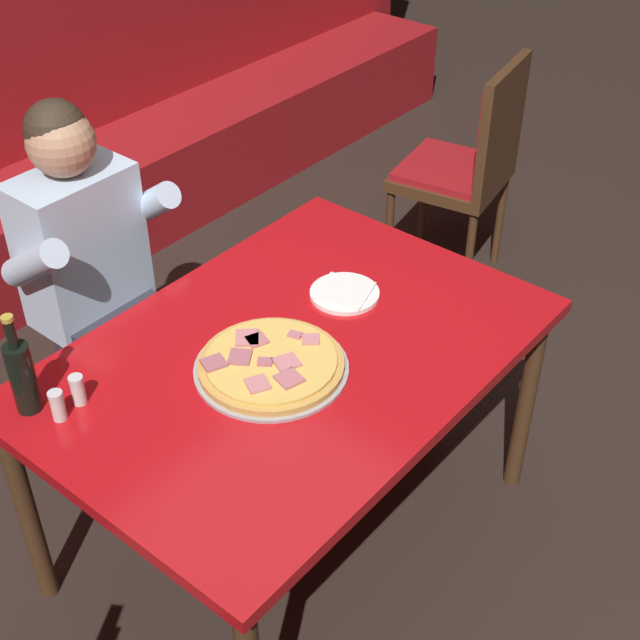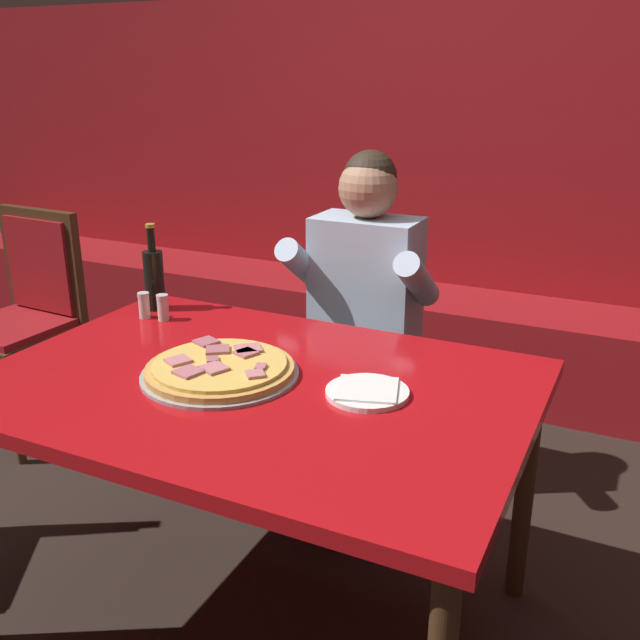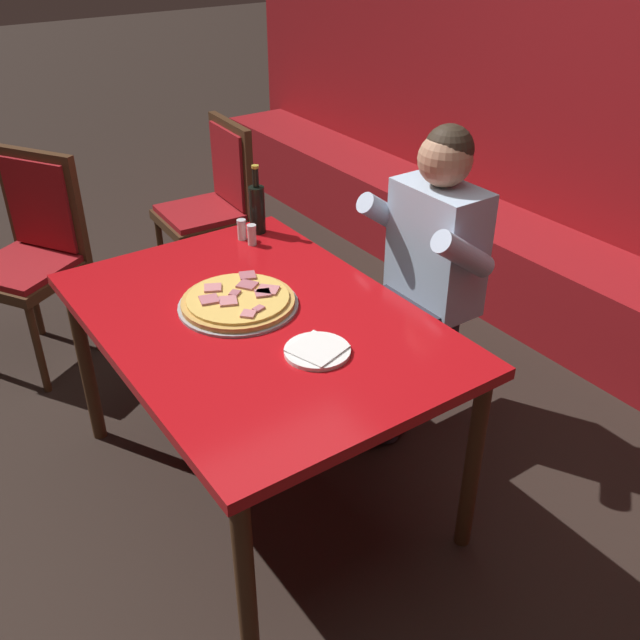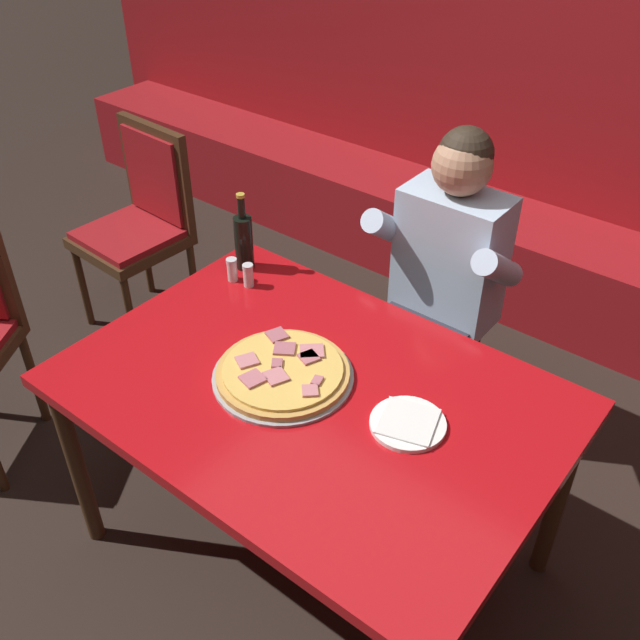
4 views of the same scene
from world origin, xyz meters
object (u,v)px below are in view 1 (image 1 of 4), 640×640
at_px(pizza, 271,364).
at_px(plate_white_paper, 345,293).
at_px(shaker_oregano, 78,391).
at_px(main_dining_table, 291,371).
at_px(dining_chair_by_booth, 470,159).
at_px(diner_seated_blue_shirt, 101,275).
at_px(shaker_red_pepper_flakes, 58,407).
at_px(beer_bottle, 22,375).

bearing_deg(pizza, plate_white_paper, 8.67).
bearing_deg(shaker_oregano, main_dining_table, -28.78).
bearing_deg(plate_white_paper, dining_chair_by_booth, 15.12).
bearing_deg(dining_chair_by_booth, diner_seated_blue_shirt, 167.20).
bearing_deg(dining_chair_by_booth, shaker_red_pepper_flakes, -176.54).
height_order(beer_bottle, diner_seated_blue_shirt, diner_seated_blue_shirt).
xyz_separation_m(pizza, beer_bottle, (-0.50, 0.37, 0.09)).
height_order(pizza, beer_bottle, beer_bottle).
bearing_deg(diner_seated_blue_shirt, shaker_red_pepper_flakes, -136.46).
xyz_separation_m(main_dining_table, dining_chair_by_booth, (1.62, 0.40, -0.10)).
distance_m(pizza, diner_seated_blue_shirt, 0.80).
relative_size(main_dining_table, shaker_red_pepper_flakes, 16.58).
xyz_separation_m(shaker_red_pepper_flakes, dining_chair_by_booth, (2.19, 0.13, -0.22)).
xyz_separation_m(beer_bottle, dining_chair_by_booth, (2.22, 0.04, -0.29)).
distance_m(plate_white_paper, dining_chair_by_booth, 1.38).
height_order(pizza, dining_chair_by_booth, dining_chair_by_booth).
distance_m(main_dining_table, pizza, 0.13).
height_order(plate_white_paper, diner_seated_blue_shirt, diner_seated_blue_shirt).
distance_m(diner_seated_blue_shirt, dining_chair_by_booth, 1.70).
bearing_deg(pizza, beer_bottle, 143.33).
xyz_separation_m(plate_white_paper, shaker_oregano, (-0.81, 0.23, 0.03)).
bearing_deg(pizza, main_dining_table, 8.62).
relative_size(plate_white_paper, shaker_red_pepper_flakes, 2.44).
height_order(main_dining_table, dining_chair_by_booth, dining_chair_by_booth).
distance_m(plate_white_paper, shaker_oregano, 0.84).
bearing_deg(diner_seated_blue_shirt, main_dining_table, -87.15).
bearing_deg(main_dining_table, pizza, -171.38).
height_order(main_dining_table, diner_seated_blue_shirt, diner_seated_blue_shirt).
relative_size(main_dining_table, diner_seated_blue_shirt, 1.12).
bearing_deg(plate_white_paper, beer_bottle, 160.75).
height_order(main_dining_table, plate_white_paper, plate_white_paper).
distance_m(main_dining_table, beer_bottle, 0.72).
relative_size(beer_bottle, shaker_red_pepper_flakes, 3.40).
bearing_deg(dining_chair_by_booth, beer_bottle, -178.92).
xyz_separation_m(main_dining_table, shaker_oregano, (-0.51, 0.28, 0.11)).
bearing_deg(plate_white_paper, diner_seated_blue_shirt, 114.89).
bearing_deg(beer_bottle, main_dining_table, -31.02).
bearing_deg(dining_chair_by_booth, plate_white_paper, -164.88).
relative_size(plate_white_paper, diner_seated_blue_shirt, 0.16).
xyz_separation_m(pizza, plate_white_paper, (0.40, 0.06, -0.01)).
distance_m(pizza, plate_white_paper, 0.40).
relative_size(main_dining_table, plate_white_paper, 6.79).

